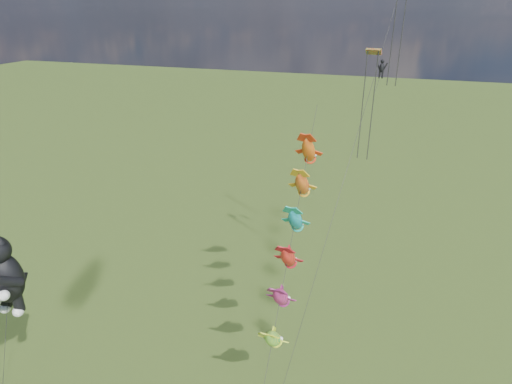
% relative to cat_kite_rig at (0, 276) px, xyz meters
% --- Properties ---
extents(ground, '(300.00, 300.00, 0.00)m').
position_rel_cat_kite_rig_xyz_m(ground, '(0.70, 1.63, -9.29)').
color(ground, '#233C0F').
extents(cat_kite_rig, '(2.71, 4.18, 12.26)m').
position_rel_cat_kite_rig_xyz_m(cat_kite_rig, '(0.00, 0.00, 0.00)').
color(cat_kite_rig, brown).
rests_on(cat_kite_rig, ground).
extents(fish_windsock_rig, '(0.97, 15.97, 17.65)m').
position_rel_cat_kite_rig_xyz_m(fish_windsock_rig, '(16.10, 8.96, 0.63)').
color(fish_windsock_rig, brown).
rests_on(fish_windsock_rig, ground).
extents(parafoil_rig, '(5.17, 17.04, 27.46)m').
position_rel_cat_kite_rig_xyz_m(parafoil_rig, '(20.19, 18.71, 10.88)').
color(parafoil_rig, brown).
rests_on(parafoil_rig, ground).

